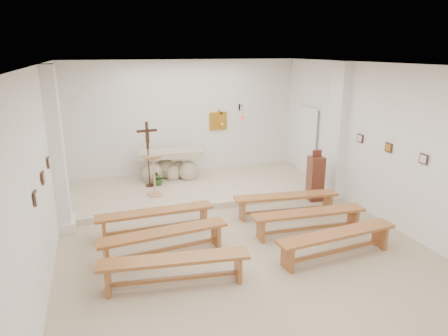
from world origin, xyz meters
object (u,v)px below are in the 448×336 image
object	(u,v)px
altar	(170,167)
bench_right_third	(337,239)
lectern	(154,175)
bench_right_second	(309,217)
bench_right_front	(286,200)
bench_left_second	(164,237)
crucifix_stand	(148,150)
donation_pedestal	(315,178)
bench_left_front	(155,216)
bench_left_third	(175,265)

from	to	relation	value
altar	bench_right_third	world-z (taller)	altar
lectern	bench_right_second	distance (m)	4.07
altar	bench_right_front	size ratio (longest dim) A/B	0.75
bench_right_front	bench_left_second	size ratio (longest dim) A/B	1.00
bench_right_front	bench_right_third	distance (m)	2.09
crucifix_stand	donation_pedestal	xyz separation A→B (m)	(3.99, -1.97, -0.60)
altar	donation_pedestal	size ratio (longest dim) A/B	1.40
altar	bench_right_front	distance (m)	3.82
donation_pedestal	bench_right_front	size ratio (longest dim) A/B	0.54
bench_left_front	bench_right_third	bearing A→B (deg)	-36.62
donation_pedestal	bench_left_front	world-z (taller)	donation_pedestal
altar	bench_left_third	distance (m)	5.32
bench_left_front	bench_right_front	distance (m)	3.06
bench_left_second	crucifix_stand	bearing A→B (deg)	79.89
bench_left_front	donation_pedestal	bearing A→B (deg)	7.43
altar	bench_left_second	world-z (taller)	altar
altar	bench_left_second	distance (m)	4.30
lectern	bench_left_front	distance (m)	1.95
bench_right_second	bench_left_third	xyz separation A→B (m)	(-3.06, -1.05, 0.00)
bench_left_front	bench_left_second	distance (m)	1.05
bench_left_front	bench_right_front	bearing A→B (deg)	-2.20
crucifix_stand	bench_left_third	world-z (taller)	crucifix_stand
bench_left_second	bench_left_front	bearing A→B (deg)	83.60
bench_left_front	bench_left_second	xyz separation A→B (m)	(0.00, -1.05, 0.00)
altar	bench_left_third	bearing A→B (deg)	-94.27
bench_left_second	bench_left_third	xyz separation A→B (m)	(0.00, -1.05, 0.00)
lectern	crucifix_stand	world-z (taller)	crucifix_stand
bench_left_front	bench_right_third	size ratio (longest dim) A/B	0.99
bench_left_front	bench_right_front	size ratio (longest dim) A/B	0.99
bench_left_second	bench_right_third	world-z (taller)	same
altar	bench_left_front	distance (m)	3.28
donation_pedestal	bench_left_third	world-z (taller)	donation_pedestal
altar	crucifix_stand	world-z (taller)	crucifix_stand
bench_right_third	lectern	bearing A→B (deg)	119.41
altar	bench_left_front	xyz separation A→B (m)	(-0.91, -3.15, -0.12)
bench_left_second	bench_right_second	bearing A→B (deg)	-6.40
crucifix_stand	donation_pedestal	distance (m)	4.49
crucifix_stand	altar	bearing A→B (deg)	30.01
altar	bench_right_front	xyz separation A→B (m)	(2.15, -3.15, -0.12)
altar	bench_right_second	bearing A→B (deg)	-57.34
lectern	bench_left_second	distance (m)	2.98
bench_right_third	bench_left_front	bearing A→B (deg)	140.14
bench_left_front	bench_right_third	xyz separation A→B (m)	(3.06, -2.09, 0.00)
bench_left_front	altar	bearing A→B (deg)	71.76
crucifix_stand	bench_left_second	bearing A→B (deg)	-98.54
crucifix_stand	bench_right_third	world-z (taller)	crucifix_stand
bench_left_front	bench_right_second	size ratio (longest dim) A/B	1.00
altar	bench_right_front	world-z (taller)	altar
lectern	bench_right_front	xyz separation A→B (m)	(2.78, -1.90, -0.31)
donation_pedestal	lectern	bearing A→B (deg)	168.31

